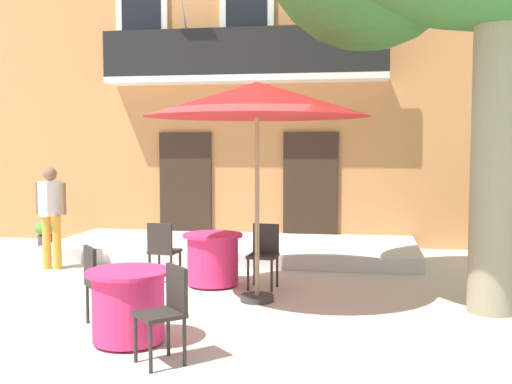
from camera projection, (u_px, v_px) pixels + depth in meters
name	position (u px, v px, depth m)	size (l,w,h in m)	color
ground_plane	(214.00, 307.00, 7.81)	(120.00, 120.00, 0.00)	beige
building_facade	(263.00, 72.00, 14.48)	(13.00, 5.09, 7.50)	#CC844C
entrance_step_platform	(235.00, 248.00, 11.55)	(6.63, 2.54, 0.25)	silver
cafe_table_near_tree	(129.00, 305.00, 6.38)	(0.86, 0.86, 0.76)	#E52D66
cafe_chair_near_tree_0	(167.00, 307.00, 5.79)	(0.57, 0.57, 0.91)	#2D2823
cafe_chair_near_tree_1	(100.00, 280.00, 6.98)	(0.56, 0.56, 0.91)	#2D2823
cafe_table_middle	(213.00, 259.00, 9.00)	(0.86, 0.86, 0.76)	#E52D66
cafe_chair_middle_0	(264.00, 251.00, 8.86)	(0.44, 0.44, 0.91)	#2D2823
cafe_chair_middle_1	(163.00, 248.00, 9.11)	(0.44, 0.44, 0.91)	#2D2823
cafe_umbrella	(257.00, 100.00, 7.93)	(2.90, 2.90, 2.85)	#997A56
ground_planter_left	(47.00, 234.00, 11.97)	(0.47, 0.47, 0.59)	#47423D
pedestrian_near_entrance	(51.00, 212.00, 10.17)	(0.53, 0.40, 1.68)	gold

